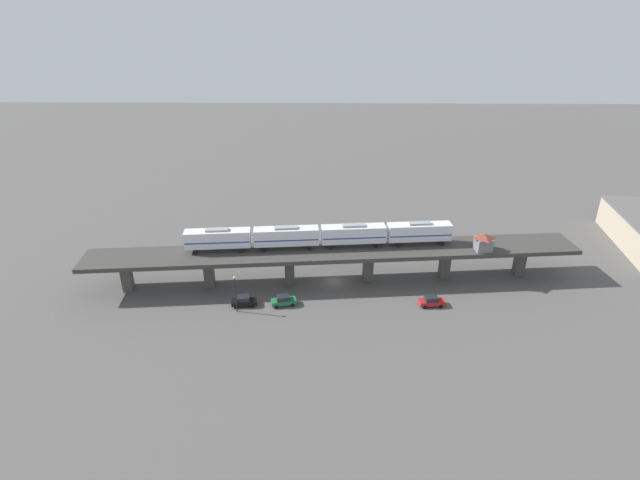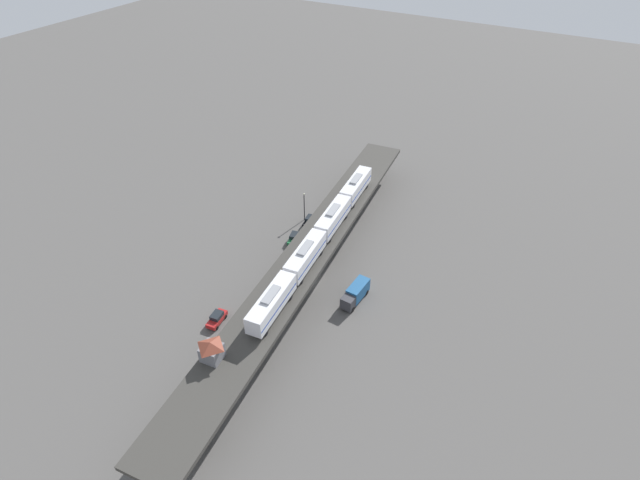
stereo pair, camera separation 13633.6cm
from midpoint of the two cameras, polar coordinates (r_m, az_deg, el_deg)
name	(u,v)px [view 1 (the left image)]	position (r m, az deg, el deg)	size (l,w,h in m)	color
ground_plane	(334,281)	(67.68, -32.87, -36.98)	(400.00, 400.00, 0.00)	#514F4C
elevated_viaduct	(334,254)	(63.01, -34.49, -34.21)	(17.56, 92.38, 6.76)	#393733
subway_train	(320,235)	(62.04, -36.98, -30.80)	(7.78, 49.83, 4.45)	silver
signal_hut	(484,242)	(53.18, -2.40, -38.37)	(3.53, 3.53, 3.40)	slate
street_car_black	(244,301)	(73.12, -50.67, -36.46)	(2.40, 4.60, 1.89)	black
street_car_red	(431,301)	(58.56, -18.43, -47.93)	(2.36, 4.59, 1.89)	#AD1E1E
street_car_green	(283,300)	(69.03, -45.83, -38.94)	(2.79, 4.70, 1.89)	#1E6638
delivery_truck	(336,250)	(70.34, -27.94, -29.63)	(2.73, 7.32, 3.20)	#333338
street_lamp	(235,291)	(70.99, -53.62, -35.66)	(0.44, 0.44, 6.94)	black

